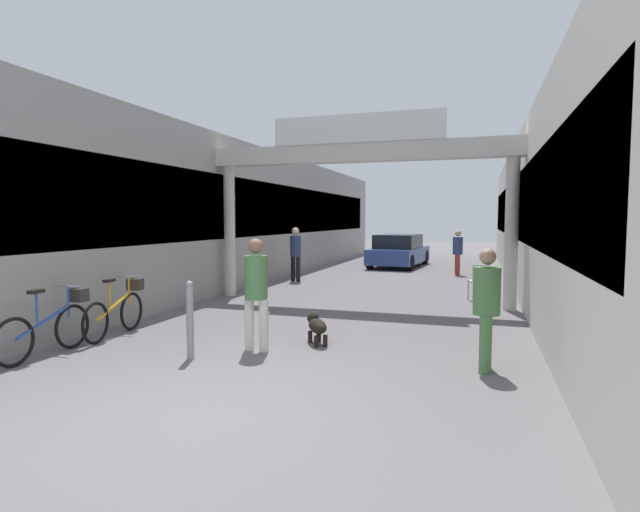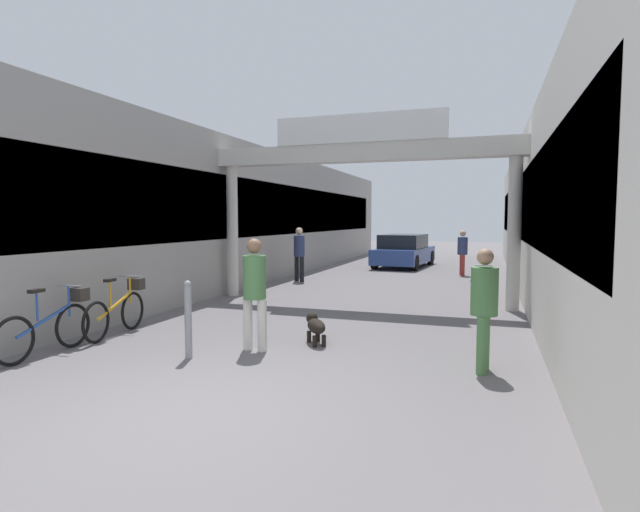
{
  "view_description": "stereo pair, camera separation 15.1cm",
  "coord_description": "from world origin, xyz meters",
  "px_view_note": "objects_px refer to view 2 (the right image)",
  "views": [
    {
      "loc": [
        2.68,
        -4.4,
        1.96
      ],
      "look_at": [
        0.0,
        4.02,
        1.3
      ],
      "focal_mm": 28.0,
      "sensor_mm": 36.0,
      "label": 1
    },
    {
      "loc": [
        2.82,
        -4.35,
        1.96
      ],
      "look_at": [
        0.0,
        4.02,
        1.3
      ],
      "focal_mm": 28.0,
      "sensor_mm": 36.0,
      "label": 2
    }
  ],
  "objects_px": {
    "dog_on_leash": "(315,326)",
    "pedestrian_carrying_crate": "(299,251)",
    "pedestrian_elderly_walking": "(462,250)",
    "parked_car_blue": "(404,251)",
    "pedestrian_companion": "(484,302)",
    "cafe_chair_aluminium_nearer": "(482,279)",
    "bicycle_blue_nearest": "(51,324)",
    "bollard_post_metal": "(188,319)",
    "pedestrian_with_dog": "(255,287)",
    "bicycle_orange_second": "(119,309)"
  },
  "relations": [
    {
      "from": "dog_on_leash",
      "to": "pedestrian_carrying_crate",
      "type": "bearing_deg",
      "value": 112.86
    },
    {
      "from": "pedestrian_elderly_walking",
      "to": "dog_on_leash",
      "type": "xyz_separation_m",
      "value": [
        -1.71,
        -10.64,
        -0.6
      ]
    },
    {
      "from": "pedestrian_carrying_crate",
      "to": "parked_car_blue",
      "type": "xyz_separation_m",
      "value": [
        2.33,
        5.88,
        -0.32
      ]
    },
    {
      "from": "pedestrian_companion",
      "to": "cafe_chair_aluminium_nearer",
      "type": "distance_m",
      "value": 5.69
    },
    {
      "from": "pedestrian_carrying_crate",
      "to": "bicycle_blue_nearest",
      "type": "height_order",
      "value": "pedestrian_carrying_crate"
    },
    {
      "from": "pedestrian_carrying_crate",
      "to": "cafe_chair_aluminium_nearer",
      "type": "distance_m",
      "value": 5.94
    },
    {
      "from": "dog_on_leash",
      "to": "bollard_post_metal",
      "type": "relative_size",
      "value": 0.57
    },
    {
      "from": "pedestrian_companion",
      "to": "parked_car_blue",
      "type": "xyz_separation_m",
      "value": [
        -3.23,
        13.81,
        -0.26
      ]
    },
    {
      "from": "pedestrian_with_dog",
      "to": "bicycle_blue_nearest",
      "type": "bearing_deg",
      "value": -157.55
    },
    {
      "from": "pedestrian_with_dog",
      "to": "dog_on_leash",
      "type": "height_order",
      "value": "pedestrian_with_dog"
    },
    {
      "from": "bollard_post_metal",
      "to": "cafe_chair_aluminium_nearer",
      "type": "xyz_separation_m",
      "value": [
        3.85,
        6.35,
        -0.02
      ]
    },
    {
      "from": "pedestrian_companion",
      "to": "parked_car_blue",
      "type": "relative_size",
      "value": 0.38
    },
    {
      "from": "pedestrian_elderly_walking",
      "to": "bollard_post_metal",
      "type": "relative_size",
      "value": 1.42
    },
    {
      "from": "pedestrian_elderly_walking",
      "to": "cafe_chair_aluminium_nearer",
      "type": "height_order",
      "value": "pedestrian_elderly_walking"
    },
    {
      "from": "pedestrian_carrying_crate",
      "to": "bollard_post_metal",
      "type": "height_order",
      "value": "pedestrian_carrying_crate"
    },
    {
      "from": "bicycle_blue_nearest",
      "to": "pedestrian_with_dog",
      "type": "bearing_deg",
      "value": 22.45
    },
    {
      "from": "pedestrian_carrying_crate",
      "to": "dog_on_leash",
      "type": "height_order",
      "value": "pedestrian_carrying_crate"
    },
    {
      "from": "bicycle_blue_nearest",
      "to": "parked_car_blue",
      "type": "xyz_separation_m",
      "value": [
        2.71,
        14.91,
        0.21
      ]
    },
    {
      "from": "pedestrian_companion",
      "to": "bollard_post_metal",
      "type": "bearing_deg",
      "value": -170.33
    },
    {
      "from": "cafe_chair_aluminium_nearer",
      "to": "bollard_post_metal",
      "type": "bearing_deg",
      "value": -121.22
    },
    {
      "from": "pedestrian_companion",
      "to": "parked_car_blue",
      "type": "bearing_deg",
      "value": 103.16
    },
    {
      "from": "cafe_chair_aluminium_nearer",
      "to": "pedestrian_companion",
      "type": "bearing_deg",
      "value": -89.21
    },
    {
      "from": "cafe_chair_aluminium_nearer",
      "to": "dog_on_leash",
      "type": "bearing_deg",
      "value": -115.94
    },
    {
      "from": "cafe_chair_aluminium_nearer",
      "to": "parked_car_blue",
      "type": "distance_m",
      "value": 8.72
    },
    {
      "from": "pedestrian_with_dog",
      "to": "dog_on_leash",
      "type": "distance_m",
      "value": 1.19
    },
    {
      "from": "pedestrian_with_dog",
      "to": "pedestrian_companion",
      "type": "xyz_separation_m",
      "value": [
        3.23,
        -0.02,
        -0.05
      ]
    },
    {
      "from": "bicycle_blue_nearest",
      "to": "pedestrian_carrying_crate",
      "type": "bearing_deg",
      "value": 87.59
    },
    {
      "from": "pedestrian_with_dog",
      "to": "pedestrian_carrying_crate",
      "type": "relative_size",
      "value": 0.99
    },
    {
      "from": "bicycle_orange_second",
      "to": "bollard_post_metal",
      "type": "relative_size",
      "value": 1.53
    },
    {
      "from": "bicycle_blue_nearest",
      "to": "cafe_chair_aluminium_nearer",
      "type": "xyz_separation_m",
      "value": [
        5.86,
        6.78,
        0.1
      ]
    },
    {
      "from": "dog_on_leash",
      "to": "parked_car_blue",
      "type": "xyz_separation_m",
      "value": [
        -0.72,
        13.12,
        0.36
      ]
    },
    {
      "from": "bollard_post_metal",
      "to": "pedestrian_elderly_walking",
      "type": "bearing_deg",
      "value": 75.38
    },
    {
      "from": "pedestrian_with_dog",
      "to": "pedestrian_elderly_walking",
      "type": "xyz_separation_m",
      "value": [
        2.43,
        11.3,
        -0.07
      ]
    },
    {
      "from": "pedestrian_carrying_crate",
      "to": "bicycle_blue_nearest",
      "type": "distance_m",
      "value": 9.05
    },
    {
      "from": "bollard_post_metal",
      "to": "parked_car_blue",
      "type": "xyz_separation_m",
      "value": [
        0.7,
        14.47,
        0.08
      ]
    },
    {
      "from": "pedestrian_with_dog",
      "to": "pedestrian_carrying_crate",
      "type": "xyz_separation_m",
      "value": [
        -2.33,
        7.91,
        0.01
      ]
    },
    {
      "from": "pedestrian_carrying_crate",
      "to": "bicycle_orange_second",
      "type": "distance_m",
      "value": 7.73
    },
    {
      "from": "pedestrian_elderly_walking",
      "to": "parked_car_blue",
      "type": "bearing_deg",
      "value": 134.35
    },
    {
      "from": "pedestrian_companion",
      "to": "bollard_post_metal",
      "type": "distance_m",
      "value": 4.0
    },
    {
      "from": "pedestrian_companion",
      "to": "cafe_chair_aluminium_nearer",
      "type": "xyz_separation_m",
      "value": [
        -0.08,
        5.68,
        -0.36
      ]
    },
    {
      "from": "bicycle_blue_nearest",
      "to": "cafe_chair_aluminium_nearer",
      "type": "distance_m",
      "value": 8.97
    },
    {
      "from": "pedestrian_elderly_walking",
      "to": "bicycle_orange_second",
      "type": "bearing_deg",
      "value": -114.55
    },
    {
      "from": "dog_on_leash",
      "to": "cafe_chair_aluminium_nearer",
      "type": "relative_size",
      "value": 0.71
    },
    {
      "from": "bicycle_blue_nearest",
      "to": "bollard_post_metal",
      "type": "xyz_separation_m",
      "value": [
        2.02,
        0.43,
        0.12
      ]
    },
    {
      "from": "pedestrian_companion",
      "to": "parked_car_blue",
      "type": "height_order",
      "value": "pedestrian_companion"
    },
    {
      "from": "pedestrian_with_dog",
      "to": "cafe_chair_aluminium_nearer",
      "type": "bearing_deg",
      "value": 60.88
    },
    {
      "from": "bollard_post_metal",
      "to": "parked_car_blue",
      "type": "height_order",
      "value": "parked_car_blue"
    },
    {
      "from": "pedestrian_carrying_crate",
      "to": "pedestrian_elderly_walking",
      "type": "xyz_separation_m",
      "value": [
        4.76,
        3.39,
        -0.08
      ]
    },
    {
      "from": "bollard_post_metal",
      "to": "parked_car_blue",
      "type": "bearing_deg",
      "value": 87.24
    },
    {
      "from": "parked_car_blue",
      "to": "dog_on_leash",
      "type": "bearing_deg",
      "value": -86.86
    }
  ]
}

